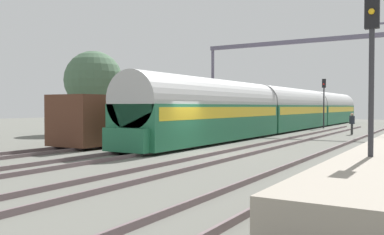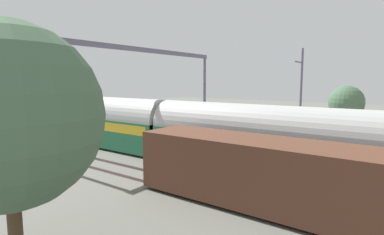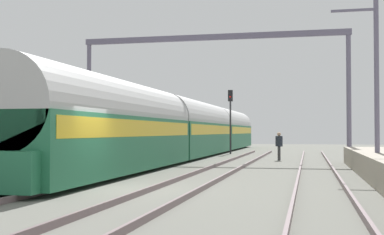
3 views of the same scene
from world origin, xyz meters
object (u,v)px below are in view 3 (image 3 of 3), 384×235
(passenger_train, at_px, (195,129))
(railway_signal_far, at_px, (230,113))
(catenary_gantry, at_px, (212,65))
(person_crossing, at_px, (279,144))

(passenger_train, bearing_deg, railway_signal_far, 67.06)
(railway_signal_far, bearing_deg, catenary_gantry, -89.00)
(passenger_train, height_order, person_crossing, passenger_train)
(catenary_gantry, bearing_deg, passenger_train, 114.46)
(passenger_train, bearing_deg, catenary_gantry, -65.54)
(person_crossing, bearing_deg, railway_signal_far, 165.73)
(person_crossing, bearing_deg, passenger_train, -164.27)
(passenger_train, height_order, railway_signal_far, railway_signal_far)
(passenger_train, xyz_separation_m, person_crossing, (6.20, -4.14, -0.94))
(person_crossing, distance_m, catenary_gantry, 6.41)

